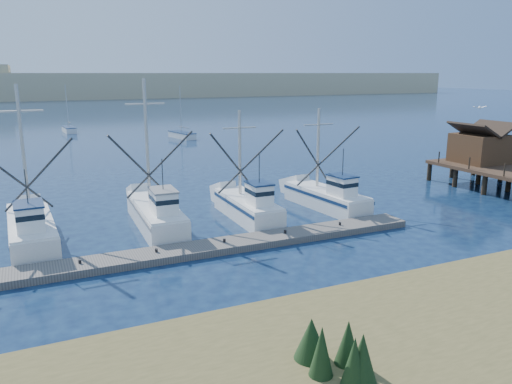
% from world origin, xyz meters
% --- Properties ---
extents(ground, '(500.00, 500.00, 0.00)m').
position_xyz_m(ground, '(0.00, 0.00, 0.00)').
color(ground, '#0C1A38').
rests_on(ground, ground).
extents(floating_dock, '(31.06, 2.12, 0.41)m').
position_xyz_m(floating_dock, '(-9.14, 5.25, 0.21)').
color(floating_dock, '#66615B').
rests_on(floating_dock, ground).
extents(dune_ridge, '(360.00, 60.00, 10.00)m').
position_xyz_m(dune_ridge, '(0.00, 210.00, 5.00)').
color(dune_ridge, tan).
rests_on(dune_ridge, ground).
extents(trawler_fleet, '(30.67, 9.27, 9.66)m').
position_xyz_m(trawler_fleet, '(-9.91, 10.44, 0.95)').
color(trawler_fleet, white).
rests_on(trawler_fleet, ground).
extents(sailboat_near, '(2.97, 6.22, 8.10)m').
position_xyz_m(sailboat_near, '(6.10, 55.42, 0.49)').
color(sailboat_near, white).
rests_on(sailboat_near, ground).
extents(sailboat_far, '(2.00, 5.51, 8.10)m').
position_xyz_m(sailboat_far, '(-9.39, 71.09, 0.50)').
color(sailboat_far, white).
rests_on(sailboat_far, ground).
extents(flying_gull, '(1.21, 0.22, 0.22)m').
position_xyz_m(flying_gull, '(13.35, 5.27, 7.63)').
color(flying_gull, white).
rests_on(flying_gull, ground).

